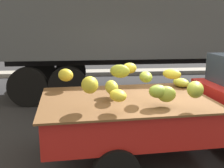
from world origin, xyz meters
TOP-DOWN VIEW (x-y plane):
  - ground at (0.00, 0.00)m, footprint 220.00×220.00m
  - curb_strip at (0.00, 7.71)m, footprint 80.00×0.80m
  - semi_trailer at (1.56, 4.53)m, footprint 12.03×2.74m

SIDE VIEW (x-z plane):
  - ground at x=0.00m, z-range 0.00..0.00m
  - curb_strip at x=0.00m, z-range 0.00..0.16m
  - semi_trailer at x=1.56m, z-range 0.57..4.52m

